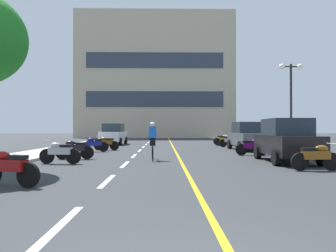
# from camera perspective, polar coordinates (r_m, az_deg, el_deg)

# --- Properties ---
(ground_plane) EXTENTS (140.00, 140.00, 0.00)m
(ground_plane) POSITION_cam_1_polar(r_m,az_deg,el_deg) (23.79, 0.37, -3.82)
(ground_plane) COLOR #2D3033
(curb_left) EXTENTS (2.40, 72.00, 0.12)m
(curb_left) POSITION_cam_1_polar(r_m,az_deg,el_deg) (27.61, -14.91, -3.21)
(curb_left) COLOR #B7B2A8
(curb_left) RESTS_ON ground
(curb_right) EXTENTS (2.40, 72.00, 0.12)m
(curb_right) POSITION_cam_1_polar(r_m,az_deg,el_deg) (27.87, 15.23, -3.18)
(curb_right) COLOR #B7B2A8
(curb_right) RESTS_ON ground
(lane_dash_0) EXTENTS (0.14, 2.20, 0.01)m
(lane_dash_0) POSITION_cam_1_polar(r_m,az_deg,el_deg) (5.17, -18.40, -16.18)
(lane_dash_0) COLOR silver
(lane_dash_0) RESTS_ON ground
(lane_dash_1) EXTENTS (0.14, 2.20, 0.01)m
(lane_dash_1) POSITION_cam_1_polar(r_m,az_deg,el_deg) (8.98, -10.58, -9.42)
(lane_dash_1) COLOR silver
(lane_dash_1) RESTS_ON ground
(lane_dash_2) EXTENTS (0.14, 2.20, 0.01)m
(lane_dash_2) POSITION_cam_1_polar(r_m,az_deg,el_deg) (12.91, -7.56, -6.67)
(lane_dash_2) COLOR silver
(lane_dash_2) RESTS_ON ground
(lane_dash_3) EXTENTS (0.14, 2.20, 0.01)m
(lane_dash_3) POSITION_cam_1_polar(r_m,az_deg,el_deg) (16.87, -5.96, -5.20)
(lane_dash_3) COLOR silver
(lane_dash_3) RESTS_ON ground
(lane_dash_4) EXTENTS (0.14, 2.20, 0.01)m
(lane_dash_4) POSITION_cam_1_polar(r_m,az_deg,el_deg) (20.85, -4.98, -4.29)
(lane_dash_4) COLOR silver
(lane_dash_4) RESTS_ON ground
(lane_dash_5) EXTENTS (0.14, 2.20, 0.01)m
(lane_dash_5) POSITION_cam_1_polar(r_m,az_deg,el_deg) (24.83, -4.31, -3.67)
(lane_dash_5) COLOR silver
(lane_dash_5) RESTS_ON ground
(lane_dash_6) EXTENTS (0.14, 2.20, 0.01)m
(lane_dash_6) POSITION_cam_1_polar(r_m,az_deg,el_deg) (28.82, -3.83, -3.22)
(lane_dash_6) COLOR silver
(lane_dash_6) RESTS_ON ground
(lane_dash_7) EXTENTS (0.14, 2.20, 0.01)m
(lane_dash_7) POSITION_cam_1_polar(r_m,az_deg,el_deg) (32.81, -3.47, -2.88)
(lane_dash_7) COLOR silver
(lane_dash_7) RESTS_ON ground
(lane_dash_8) EXTENTS (0.14, 2.20, 0.01)m
(lane_dash_8) POSITION_cam_1_polar(r_m,az_deg,el_deg) (36.80, -3.18, -2.61)
(lane_dash_8) COLOR silver
(lane_dash_8) RESTS_ON ground
(lane_dash_9) EXTENTS (0.14, 2.20, 0.01)m
(lane_dash_9) POSITION_cam_1_polar(r_m,az_deg,el_deg) (40.80, -2.95, -2.40)
(lane_dash_9) COLOR silver
(lane_dash_9) RESTS_ON ground
(lane_dash_10) EXTENTS (0.14, 2.20, 0.01)m
(lane_dash_10) POSITION_cam_1_polar(r_m,az_deg,el_deg) (44.79, -2.76, -2.22)
(lane_dash_10) COLOR silver
(lane_dash_10) RESTS_ON ground
(lane_dash_11) EXTENTS (0.14, 2.20, 0.01)m
(lane_dash_11) POSITION_cam_1_polar(r_m,az_deg,el_deg) (48.79, -2.61, -2.08)
(lane_dash_11) COLOR silver
(lane_dash_11) RESTS_ON ground
(centre_line_yellow) EXTENTS (0.12, 66.00, 0.01)m
(centre_line_yellow) POSITION_cam_1_polar(r_m,az_deg,el_deg) (26.79, 0.77, -3.43)
(centre_line_yellow) COLOR gold
(centre_line_yellow) RESTS_ON ground
(office_building) EXTENTS (23.97, 8.58, 19.06)m
(office_building) POSITION_cam_1_polar(r_m,az_deg,el_deg) (52.62, -2.20, 8.45)
(office_building) COLOR #BCAD93
(office_building) RESTS_ON ground
(street_lamp_mid) EXTENTS (1.46, 0.36, 5.25)m
(street_lamp_mid) POSITION_cam_1_polar(r_m,az_deg,el_deg) (21.40, 20.73, 6.42)
(street_lamp_mid) COLOR black
(street_lamp_mid) RESTS_ON curb_right
(parked_car_near) EXTENTS (2.05, 4.26, 1.82)m
(parked_car_near) POSITION_cam_1_polar(r_m,az_deg,el_deg) (14.56, 20.00, -2.34)
(parked_car_near) COLOR black
(parked_car_near) RESTS_ON ground
(parked_car_mid) EXTENTS (2.00, 4.24, 1.82)m
(parked_car_mid) POSITION_cam_1_polar(r_m,az_deg,el_deg) (21.72, 13.75, -1.71)
(parked_car_mid) COLOR black
(parked_car_mid) RESTS_ON ground
(parked_car_far) EXTENTS (2.08, 4.28, 1.82)m
(parked_car_far) POSITION_cam_1_polar(r_m,az_deg,el_deg) (28.81, -9.53, -1.40)
(parked_car_far) COLOR black
(parked_car_far) RESTS_ON ground
(motorcycle_1) EXTENTS (1.66, 0.74, 0.92)m
(motorcycle_1) POSITION_cam_1_polar(r_m,az_deg,el_deg) (8.82, -26.13, -6.48)
(motorcycle_1) COLOR black
(motorcycle_1) RESTS_ON ground
(motorcycle_2) EXTENTS (1.70, 0.60, 0.92)m
(motorcycle_2) POSITION_cam_1_polar(r_m,az_deg,el_deg) (11.97, 24.52, -4.88)
(motorcycle_2) COLOR black
(motorcycle_2) RESTS_ON ground
(motorcycle_3) EXTENTS (1.70, 0.60, 0.92)m
(motorcycle_3) POSITION_cam_1_polar(r_m,az_deg,el_deg) (13.62, -18.42, -4.35)
(motorcycle_3) COLOR black
(motorcycle_3) RESTS_ON ground
(motorcycle_4) EXTENTS (1.70, 0.60, 0.92)m
(motorcycle_4) POSITION_cam_1_polar(r_m,az_deg,el_deg) (15.43, -16.04, -3.89)
(motorcycle_4) COLOR black
(motorcycle_4) RESTS_ON ground
(motorcycle_5) EXTENTS (1.70, 0.60, 0.92)m
(motorcycle_5) POSITION_cam_1_polar(r_m,az_deg,el_deg) (17.57, 14.52, -3.47)
(motorcycle_5) COLOR black
(motorcycle_5) RESTS_ON ground
(motorcycle_6) EXTENTS (1.70, 0.60, 0.92)m
(motorcycle_6) POSITION_cam_1_polar(r_m,az_deg,el_deg) (20.04, -12.82, -3.09)
(motorcycle_6) COLOR black
(motorcycle_6) RESTS_ON ground
(motorcycle_7) EXTENTS (1.68, 0.65, 0.92)m
(motorcycle_7) POSITION_cam_1_polar(r_m,az_deg,el_deg) (21.42, -10.79, -2.92)
(motorcycle_7) COLOR black
(motorcycle_7) RESTS_ON ground
(motorcycle_8) EXTENTS (1.70, 0.60, 0.92)m
(motorcycle_8) POSITION_cam_1_polar(r_m,az_deg,el_deg) (25.03, 10.86, -2.56)
(motorcycle_8) COLOR black
(motorcycle_8) RESTS_ON ground
(motorcycle_9) EXTENTS (1.70, 0.60, 0.92)m
(motorcycle_9) POSITION_cam_1_polar(r_m,az_deg,el_deg) (26.83, 10.01, -2.42)
(motorcycle_9) COLOR black
(motorcycle_9) RESTS_ON ground
(motorcycle_10) EXTENTS (1.70, 0.60, 0.92)m
(motorcycle_10) POSITION_cam_1_polar(r_m,az_deg,el_deg) (28.54, 9.62, -2.30)
(motorcycle_10) COLOR black
(motorcycle_10) RESTS_ON ground
(cyclist_rider) EXTENTS (0.42, 1.77, 1.71)m
(cyclist_rider) POSITION_cam_1_polar(r_m,az_deg,el_deg) (14.44, -2.72, -2.50)
(cyclist_rider) COLOR black
(cyclist_rider) RESTS_ON ground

